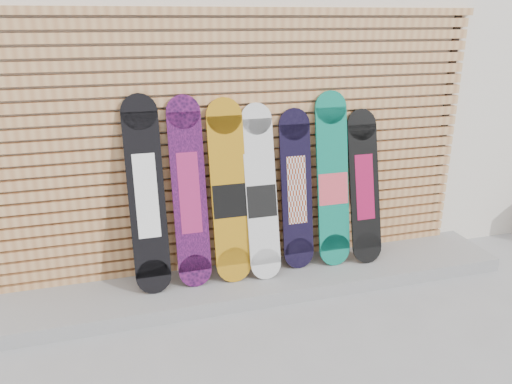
{
  "coord_description": "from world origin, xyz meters",
  "views": [
    {
      "loc": [
        -1.16,
        -2.99,
        2.22
      ],
      "look_at": [
        -0.06,
        0.75,
        0.85
      ],
      "focal_mm": 35.0,
      "sensor_mm": 36.0,
      "label": 1
    }
  ],
  "objects_px": {
    "snowboard_0": "(147,196)",
    "snowboard_3": "(261,194)",
    "snowboard_5": "(333,181)",
    "snowboard_6": "(364,187)",
    "snowboard_1": "(189,193)",
    "snowboard_4": "(296,190)",
    "snowboard_2": "(229,193)"
  },
  "relations": [
    {
      "from": "snowboard_2",
      "to": "snowboard_6",
      "type": "height_order",
      "value": "snowboard_2"
    },
    {
      "from": "snowboard_3",
      "to": "snowboard_6",
      "type": "height_order",
      "value": "snowboard_3"
    },
    {
      "from": "snowboard_2",
      "to": "snowboard_3",
      "type": "distance_m",
      "value": 0.27
    },
    {
      "from": "snowboard_1",
      "to": "snowboard_4",
      "type": "relative_size",
      "value": 1.11
    },
    {
      "from": "snowboard_3",
      "to": "snowboard_4",
      "type": "height_order",
      "value": "snowboard_3"
    },
    {
      "from": "snowboard_3",
      "to": "snowboard_2",
      "type": "bearing_deg",
      "value": 176.64
    },
    {
      "from": "snowboard_5",
      "to": "snowboard_6",
      "type": "relative_size",
      "value": 1.13
    },
    {
      "from": "snowboard_1",
      "to": "snowboard_4",
      "type": "distance_m",
      "value": 0.94
    },
    {
      "from": "snowboard_2",
      "to": "snowboard_5",
      "type": "relative_size",
      "value": 0.99
    },
    {
      "from": "snowboard_0",
      "to": "snowboard_4",
      "type": "distance_m",
      "value": 1.27
    },
    {
      "from": "snowboard_4",
      "to": "snowboard_6",
      "type": "distance_m",
      "value": 0.63
    },
    {
      "from": "snowboard_2",
      "to": "snowboard_5",
      "type": "distance_m",
      "value": 0.93
    },
    {
      "from": "snowboard_0",
      "to": "snowboard_6",
      "type": "bearing_deg",
      "value": -0.14
    },
    {
      "from": "snowboard_6",
      "to": "snowboard_1",
      "type": "bearing_deg",
      "value": 179.56
    },
    {
      "from": "snowboard_0",
      "to": "snowboard_6",
      "type": "xyz_separation_m",
      "value": [
        1.9,
        -0.0,
        -0.11
      ]
    },
    {
      "from": "snowboard_0",
      "to": "snowboard_6",
      "type": "relative_size",
      "value": 1.16
    },
    {
      "from": "snowboard_4",
      "to": "snowboard_5",
      "type": "bearing_deg",
      "value": -3.94
    },
    {
      "from": "snowboard_1",
      "to": "snowboard_4",
      "type": "xyz_separation_m",
      "value": [
        0.93,
        0.03,
        -0.08
      ]
    },
    {
      "from": "snowboard_6",
      "to": "snowboard_2",
      "type": "bearing_deg",
      "value": 179.9
    },
    {
      "from": "snowboard_1",
      "to": "snowboard_6",
      "type": "bearing_deg",
      "value": -0.44
    },
    {
      "from": "snowboard_0",
      "to": "snowboard_3",
      "type": "relative_size",
      "value": 1.08
    },
    {
      "from": "snowboard_1",
      "to": "snowboard_2",
      "type": "distance_m",
      "value": 0.33
    },
    {
      "from": "snowboard_6",
      "to": "snowboard_0",
      "type": "bearing_deg",
      "value": 179.86
    },
    {
      "from": "snowboard_0",
      "to": "snowboard_4",
      "type": "xyz_separation_m",
      "value": [
        1.27,
        0.04,
        -0.09
      ]
    },
    {
      "from": "snowboard_3",
      "to": "snowboard_5",
      "type": "xyz_separation_m",
      "value": [
        0.66,
        0.03,
        0.04
      ]
    },
    {
      "from": "snowboard_5",
      "to": "snowboard_4",
      "type": "bearing_deg",
      "value": 176.06
    },
    {
      "from": "snowboard_0",
      "to": "snowboard_2",
      "type": "xyz_separation_m",
      "value": [
        0.66,
        -0.0,
        -0.04
      ]
    },
    {
      "from": "snowboard_5",
      "to": "snowboard_6",
      "type": "bearing_deg",
      "value": -3.95
    },
    {
      "from": "snowboard_3",
      "to": "snowboard_6",
      "type": "xyz_separation_m",
      "value": [
        0.96,
        0.01,
        -0.04
      ]
    },
    {
      "from": "snowboard_0",
      "to": "snowboard_2",
      "type": "relative_size",
      "value": 1.04
    },
    {
      "from": "snowboard_0",
      "to": "snowboard_1",
      "type": "xyz_separation_m",
      "value": [
        0.34,
        0.01,
        -0.01
      ]
    },
    {
      "from": "snowboard_0",
      "to": "snowboard_4",
      "type": "bearing_deg",
      "value": 1.73
    }
  ]
}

